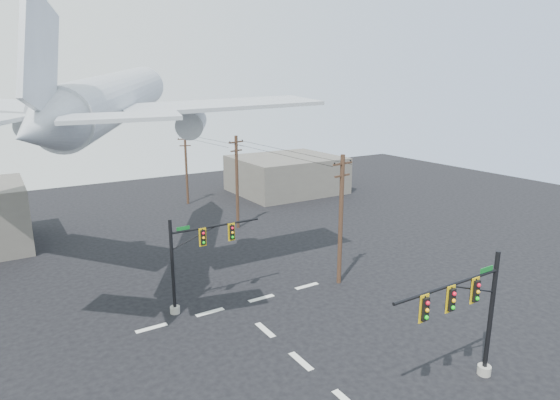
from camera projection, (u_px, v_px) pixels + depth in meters
lane_markings at (288, 350)px, 27.13m from camera, size 14.00×21.20×0.01m
signal_mast_near at (470, 316)px, 22.95m from camera, size 7.45×0.76×6.94m
signal_mast_far at (193, 260)px, 31.35m from camera, size 6.76×0.72×6.56m
utility_pole_a at (341, 218)px, 35.06m from camera, size 2.00×0.49×10.03m
utility_pole_b at (237, 181)px, 48.94m from camera, size 1.94×0.73×9.85m
utility_pole_c at (186, 168)px, 59.01m from camera, size 1.75×0.74×8.90m
power_lines at (245, 146)px, 46.16m from camera, size 2.74×29.51×0.56m
airliner at (115, 99)px, 33.74m from camera, size 27.22×29.78×8.40m
building_right at (286, 174)px, 66.36m from camera, size 14.00×12.00×5.00m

